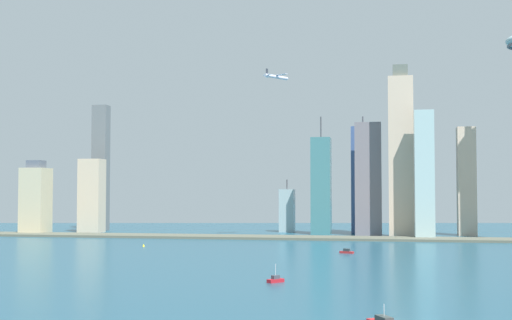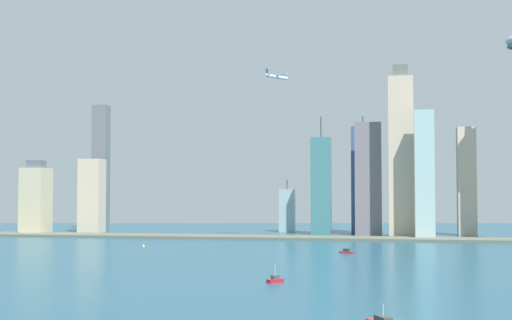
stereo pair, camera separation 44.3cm
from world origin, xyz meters
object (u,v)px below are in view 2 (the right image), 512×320
object	(u,v)px
skyscraper_6	(467,181)
skyscraper_9	(401,154)
skyscraper_10	(101,168)
boat_0	(347,252)
skyscraper_0	(287,211)
skyscraper_1	(424,174)
skyscraper_7	(363,180)
airplane	(277,77)
boat_2	(275,280)
channel_buoy_0	(144,245)
skyscraper_3	(92,196)
skyscraper_4	(36,199)
skyscraper_2	(368,179)
skyscraper_8	(321,186)

from	to	relation	value
skyscraper_6	skyscraper_9	xyz separation A→B (m)	(-66.19, -37.33, 26.25)
skyscraper_10	boat_0	size ratio (longest dim) A/B	13.43
skyscraper_0	skyscraper_10	size ratio (longest dim) A/B	0.40
skyscraper_1	skyscraper_10	size ratio (longest dim) A/B	0.84
skyscraper_10	skyscraper_7	bearing A→B (deg)	-0.62
boat_0	airplane	world-z (taller)	airplane
boat_2	channel_buoy_0	xyz separation A→B (m)	(-142.39, 203.82, -0.22)
skyscraper_3	skyscraper_4	bearing A→B (deg)	-137.84
skyscraper_2	boat_2	world-z (taller)	skyscraper_2
skyscraper_0	skyscraper_2	size ratio (longest dim) A/B	0.50
skyscraper_2	channel_buoy_0	bearing A→B (deg)	-134.05
skyscraper_3	channel_buoy_0	size ratio (longest dim) A/B	37.04
skyscraper_10	boat_0	xyz separation A→B (m)	(301.41, -254.58, -72.06)
skyscraper_10	boat_2	world-z (taller)	skyscraper_10
channel_buoy_0	skyscraper_8	bearing A→B (deg)	56.26
airplane	skyscraper_1	bearing A→B (deg)	-51.46
skyscraper_0	boat_0	distance (m)	271.64
skyscraper_2	channel_buoy_0	distance (m)	261.63
skyscraper_4	boat_0	bearing A→B (deg)	-26.90
skyscraper_2	skyscraper_7	size ratio (longest dim) A/B	0.91
skyscraper_9	boat_0	xyz separation A→B (m)	(-42.94, -189.79, -80.63)
skyscraper_7	skyscraper_9	world-z (taller)	skyscraper_9
channel_buoy_0	skyscraper_1	bearing A→B (deg)	29.59
skyscraper_4	airplane	size ratio (longest dim) A/B	2.80
skyscraper_6	skyscraper_9	distance (m)	80.40
skyscraper_4	airplane	xyz separation A→B (m)	(262.44, -15.40, 120.96)
boat_2	skyscraper_7	bearing A→B (deg)	-143.78
boat_2	skyscraper_3	bearing A→B (deg)	-104.89
boat_0	skyscraper_4	bearing A→B (deg)	175.83
boat_0	skyscraper_3	bearing A→B (deg)	166.78
skyscraper_9	airplane	bearing A→B (deg)	-164.40
skyscraper_2	skyscraper_9	bearing A→B (deg)	-39.20
skyscraper_8	skyscraper_7	bearing A→B (deg)	31.79
skyscraper_6	skyscraper_2	bearing A→B (deg)	-173.92
skyscraper_9	skyscraper_10	bearing A→B (deg)	169.34
skyscraper_9	airplane	xyz separation A→B (m)	(-119.34, -33.32, 75.76)
skyscraper_1	skyscraper_4	world-z (taller)	skyscraper_1
skyscraper_8	skyscraper_10	world-z (taller)	skyscraper_10
skyscraper_9	skyscraper_10	xyz separation A→B (m)	(-344.34, 64.79, -8.57)
skyscraper_1	skyscraper_9	bearing A→B (deg)	129.97
skyscraper_1	skyscraper_7	world-z (taller)	skyscraper_7
skyscraper_3	airplane	distance (m)	253.05
skyscraper_2	skyscraper_7	bearing A→B (deg)	100.46
skyscraper_10	skyscraper_9	bearing A→B (deg)	-10.66
skyscraper_2	skyscraper_0	bearing A→B (deg)	155.38
skyscraper_0	skyscraper_9	world-z (taller)	skyscraper_9
channel_buoy_0	airplane	size ratio (longest dim) A/B	0.08
airplane	skyscraper_9	bearing A→B (deg)	-39.14
skyscraper_7	skyscraper_8	bearing A→B (deg)	-148.21
skyscraper_0	skyscraper_8	xyz separation A→B (m)	(41.42, -33.79, 27.33)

